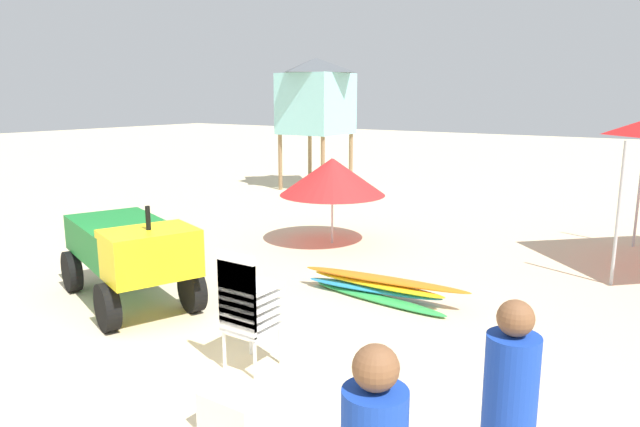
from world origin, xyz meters
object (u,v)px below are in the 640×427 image
object	(u,v)px
utility_cart	(130,249)
surfboard_pile	(378,287)
stacked_plastic_chairs	(245,302)
beach_umbrella_left	(332,176)
cooler_box	(235,413)
lifeguard_near_center	(509,412)
lifeguard_tower	(316,96)

from	to	relation	value
utility_cart	surfboard_pile	bearing A→B (deg)	37.70
utility_cart	stacked_plastic_chairs	size ratio (longest dim) A/B	2.17
beach_umbrella_left	cooler_box	distance (m)	6.64
surfboard_pile	cooler_box	distance (m)	3.67
lifeguard_near_center	lifeguard_tower	xyz separation A→B (m)	(-9.23, 11.30, 1.87)
lifeguard_near_center	lifeguard_tower	distance (m)	14.70
stacked_plastic_chairs	surfboard_pile	xyz separation A→B (m)	(0.08, 2.69, -0.58)
lifeguard_tower	cooler_box	size ratio (longest dim) A/B	7.09
stacked_plastic_chairs	lifeguard_tower	bearing A→B (deg)	121.22
surfboard_pile	beach_umbrella_left	distance (m)	3.39
beach_umbrella_left	surfboard_pile	bearing A→B (deg)	-45.24
stacked_plastic_chairs	cooler_box	xyz separation A→B (m)	(0.69, -0.93, -0.57)
lifeguard_near_center	lifeguard_tower	size ratio (longest dim) A/B	0.42
lifeguard_tower	beach_umbrella_left	size ratio (longest dim) A/B	1.94
stacked_plastic_chairs	lifeguard_near_center	size ratio (longest dim) A/B	0.77
utility_cart	beach_umbrella_left	world-z (taller)	beach_umbrella_left
surfboard_pile	lifeguard_near_center	size ratio (longest dim) A/B	1.51
lifeguard_near_center	cooler_box	world-z (taller)	lifeguard_near_center
stacked_plastic_chairs	utility_cart	bearing A→B (deg)	166.92
beach_umbrella_left	stacked_plastic_chairs	bearing A→B (deg)	-66.45
utility_cart	lifeguard_near_center	world-z (taller)	lifeguard_near_center
stacked_plastic_chairs	beach_umbrella_left	size ratio (longest dim) A/B	0.63
beach_umbrella_left	cooler_box	bearing A→B (deg)	-64.18
surfboard_pile	lifeguard_near_center	world-z (taller)	lifeguard_near_center
surfboard_pile	cooler_box	bearing A→B (deg)	-80.56
lifeguard_tower	beach_umbrella_left	xyz separation A→B (m)	(4.11, -5.38, -1.51)
surfboard_pile	beach_umbrella_left	xyz separation A→B (m)	(-2.25, 2.27, 1.15)
surfboard_pile	utility_cart	bearing A→B (deg)	-142.30
cooler_box	utility_cart	bearing A→B (deg)	155.09
lifeguard_near_center	cooler_box	distance (m)	2.40
lifeguard_near_center	beach_umbrella_left	bearing A→B (deg)	130.88
lifeguard_near_center	beach_umbrella_left	distance (m)	7.83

